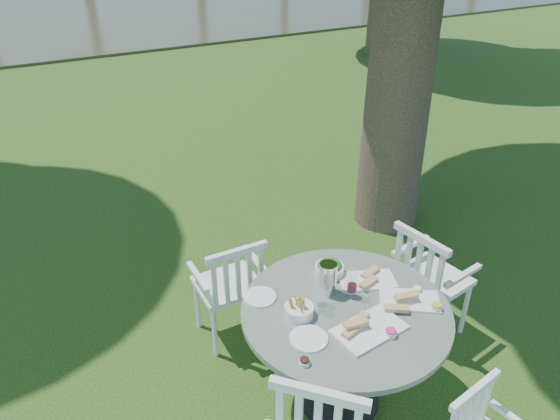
% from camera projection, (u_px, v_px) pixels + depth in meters
% --- Properties ---
extents(ground, '(140.00, 140.00, 0.00)m').
position_uv_depth(ground, '(290.00, 304.00, 4.77)').
color(ground, '#18360B').
rests_on(ground, ground).
extents(table, '(1.34, 1.34, 0.84)m').
position_uv_depth(table, '(344.00, 329.00, 3.54)').
color(table, black).
rests_on(table, ground).
extents(chair_ne, '(0.55, 0.58, 0.98)m').
position_uv_depth(chair_ne, '(425.00, 275.00, 4.17)').
color(chair_ne, white).
rests_on(chair_ne, ground).
extents(chair_nw, '(0.48, 0.45, 0.93)m').
position_uv_depth(chair_nw, '(233.00, 285.00, 4.12)').
color(chair_nw, white).
rests_on(chair_nw, ground).
extents(tableware, '(1.17, 0.85, 0.23)m').
position_uv_depth(tableware, '(339.00, 295.00, 3.50)').
color(tableware, white).
rests_on(tableware, table).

